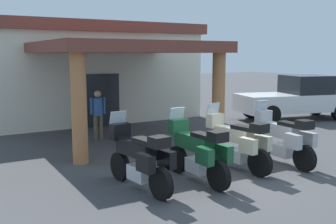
{
  "coord_description": "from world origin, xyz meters",
  "views": [
    {
      "loc": [
        -5.81,
        -6.85,
        2.88
      ],
      "look_at": [
        0.19,
        2.75,
        1.2
      ],
      "focal_mm": 41.85,
      "sensor_mm": 36.0,
      "label": 1
    }
  ],
  "objects_px": {
    "motorcycle_silver": "(283,138)",
    "pedestrian": "(98,111)",
    "motorcycle_green": "(198,151)",
    "motorcycle_cream": "(237,142)",
    "motel_building": "(74,70)",
    "motorcycle_black": "(140,158)",
    "pickup_truck_white": "(298,98)"
  },
  "relations": [
    {
      "from": "motorcycle_silver",
      "to": "pedestrian",
      "type": "height_order",
      "value": "pedestrian"
    },
    {
      "from": "motorcycle_green",
      "to": "motorcycle_cream",
      "type": "bearing_deg",
      "value": -80.92
    },
    {
      "from": "motel_building",
      "to": "pedestrian",
      "type": "bearing_deg",
      "value": -98.87
    },
    {
      "from": "motorcycle_black",
      "to": "motorcycle_green",
      "type": "relative_size",
      "value": 1.0
    },
    {
      "from": "motorcycle_black",
      "to": "motel_building",
      "type": "bearing_deg",
      "value": -17.71
    },
    {
      "from": "motorcycle_cream",
      "to": "pedestrian",
      "type": "bearing_deg",
      "value": 11.39
    },
    {
      "from": "pedestrian",
      "to": "motel_building",
      "type": "bearing_deg",
      "value": -3.37
    },
    {
      "from": "pedestrian",
      "to": "motorcycle_green",
      "type": "bearing_deg",
      "value": -170.74
    },
    {
      "from": "motorcycle_cream",
      "to": "pedestrian",
      "type": "relative_size",
      "value": 1.33
    },
    {
      "from": "motorcycle_green",
      "to": "pedestrian",
      "type": "relative_size",
      "value": 1.33
    },
    {
      "from": "motorcycle_black",
      "to": "motorcycle_silver",
      "type": "distance_m",
      "value": 4.13
    },
    {
      "from": "motel_building",
      "to": "pedestrian",
      "type": "height_order",
      "value": "motel_building"
    },
    {
      "from": "motorcycle_silver",
      "to": "pedestrian",
      "type": "distance_m",
      "value": 6.22
    },
    {
      "from": "motorcycle_green",
      "to": "motorcycle_cream",
      "type": "xyz_separation_m",
      "value": [
        1.37,
        0.23,
        0.0
      ]
    },
    {
      "from": "motel_building",
      "to": "motorcycle_silver",
      "type": "bearing_deg",
      "value": -77.8
    },
    {
      "from": "motorcycle_green",
      "to": "pickup_truck_white",
      "type": "bearing_deg",
      "value": -62.9
    },
    {
      "from": "motorcycle_black",
      "to": "motorcycle_silver",
      "type": "xyz_separation_m",
      "value": [
        4.12,
        -0.25,
        0.0
      ]
    },
    {
      "from": "motorcycle_green",
      "to": "motorcycle_cream",
      "type": "height_order",
      "value": "same"
    },
    {
      "from": "motel_building",
      "to": "motorcycle_black",
      "type": "bearing_deg",
      "value": -99.95
    },
    {
      "from": "motel_building",
      "to": "pickup_truck_white",
      "type": "relative_size",
      "value": 2.18
    },
    {
      "from": "motorcycle_green",
      "to": "pickup_truck_white",
      "type": "distance_m",
      "value": 10.01
    },
    {
      "from": "motorcycle_silver",
      "to": "pickup_truck_white",
      "type": "distance_m",
      "value": 7.7
    },
    {
      "from": "motorcycle_cream",
      "to": "motorcycle_silver",
      "type": "height_order",
      "value": "same"
    },
    {
      "from": "motorcycle_black",
      "to": "pedestrian",
      "type": "xyz_separation_m",
      "value": [
        1.17,
        5.22,
        0.26
      ]
    },
    {
      "from": "motorcycle_black",
      "to": "motorcycle_green",
      "type": "xyz_separation_m",
      "value": [
        1.37,
        -0.21,
        0.0
      ]
    },
    {
      "from": "motorcycle_green",
      "to": "pickup_truck_white",
      "type": "relative_size",
      "value": 0.4
    },
    {
      "from": "motorcycle_black",
      "to": "pedestrian",
      "type": "distance_m",
      "value": 5.35
    },
    {
      "from": "motorcycle_silver",
      "to": "pickup_truck_white",
      "type": "relative_size",
      "value": 0.4
    },
    {
      "from": "motorcycle_cream",
      "to": "motorcycle_black",
      "type": "bearing_deg",
      "value": 84.94
    },
    {
      "from": "motel_building",
      "to": "pickup_truck_white",
      "type": "bearing_deg",
      "value": -34.82
    },
    {
      "from": "motel_building",
      "to": "motorcycle_cream",
      "type": "distance_m",
      "value": 10.5
    },
    {
      "from": "motorcycle_green",
      "to": "motorcycle_silver",
      "type": "distance_m",
      "value": 2.75
    }
  ]
}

